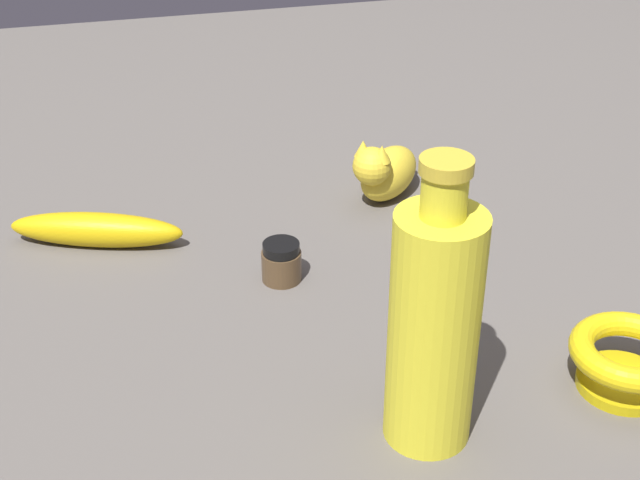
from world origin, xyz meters
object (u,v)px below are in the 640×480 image
(bottle_tall, at_px, (434,325))
(bowl, at_px, (628,358))
(nail_polish_jar, at_px, (281,262))
(cat_figurine, at_px, (385,171))
(banana, at_px, (96,230))

(bottle_tall, xyz_separation_m, bowl, (-0.01, 0.19, -0.08))
(nail_polish_jar, distance_m, cat_figurine, 0.22)
(nail_polish_jar, xyz_separation_m, banana, (-0.12, -0.19, -0.00))
(nail_polish_jar, bearing_deg, bowl, 46.28)
(nail_polish_jar, relative_size, bottle_tall, 0.17)
(nail_polish_jar, height_order, banana, nail_polish_jar)
(bottle_tall, relative_size, banana, 1.29)
(bottle_tall, relative_size, bowl, 2.44)
(cat_figurine, bearing_deg, bottle_tall, -12.77)
(nail_polish_jar, relative_size, banana, 0.22)
(nail_polish_jar, bearing_deg, cat_figurine, 132.38)
(bowl, distance_m, banana, 0.59)
(bowl, xyz_separation_m, cat_figurine, (-0.40, -0.10, 0.01))
(cat_figurine, height_order, banana, cat_figurine)
(bowl, relative_size, cat_figurine, 0.94)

